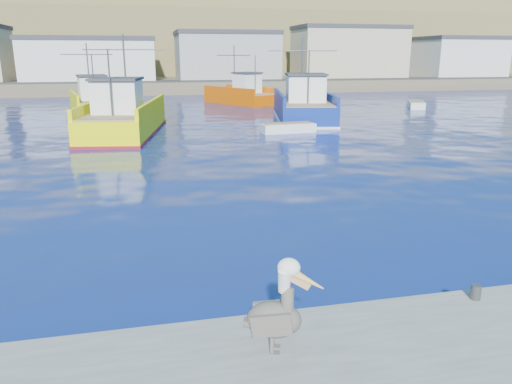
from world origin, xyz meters
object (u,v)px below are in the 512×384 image
trawler_blue (303,107)px  pelican (277,312)px  trawler_yellow_a (124,118)px  trawler_yellow_b (92,103)px  boat_orange (241,94)px  skiff_mid (288,129)px  skiff_far (416,105)px

trawler_blue → pelican: bearing=-108.8°
trawler_blue → trawler_yellow_a: bearing=-161.2°
trawler_yellow_b → trawler_blue: 19.47m
trawler_yellow_b → boat_orange: 16.19m
trawler_yellow_b → skiff_mid: trawler_yellow_b is taller
trawler_blue → skiff_far: size_ratio=2.99×
trawler_blue → trawler_yellow_b: bearing=152.9°
trawler_yellow_b → skiff_mid: 20.86m
pelican → trawler_yellow_b: bearing=98.6°
pelican → skiff_mid: bearing=73.2°
skiff_mid → pelican: bearing=-106.8°
trawler_blue → skiff_mid: bearing=-116.3°
trawler_yellow_b → boat_orange: bearing=21.4°
skiff_far → trawler_blue: bearing=-155.2°
boat_orange → trawler_yellow_b: bearing=-158.6°
trawler_yellow_b → trawler_yellow_a: bearing=-77.0°
skiff_far → pelican: size_ratio=2.57×
trawler_yellow_a → trawler_yellow_b: 14.07m
trawler_yellow_a → trawler_yellow_b: trawler_yellow_a is taller
skiff_mid → pelican: 27.29m
boat_orange → skiff_far: boat_orange is taller
trawler_yellow_a → skiff_mid: size_ratio=3.28×
trawler_yellow_a → skiff_far: 30.62m
pelican → trawler_yellow_a: bearing=96.4°
trawler_blue → pelican: trawler_blue is taller
trawler_yellow_a → trawler_blue: 14.97m
trawler_yellow_b → skiff_far: trawler_yellow_b is taller
trawler_yellow_a → trawler_blue: size_ratio=1.00×
skiff_far → trawler_yellow_a: bearing=-158.1°
boat_orange → trawler_yellow_a: bearing=-121.3°
trawler_yellow_a → boat_orange: 22.95m
trawler_yellow_b → pelican: size_ratio=6.18×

